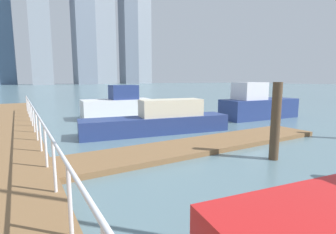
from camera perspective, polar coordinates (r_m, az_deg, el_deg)
ground_plane at (r=18.06m, az=-18.70°, el=-0.28°), size 300.00×300.00×0.00m
floating_dock at (r=9.89m, az=7.44°, el=-6.31°), size 11.56×2.00×0.18m
boardwalk_railing at (r=7.01m, az=-25.96°, el=-3.59°), size 0.06×26.72×1.08m
dock_piling_2 at (r=8.84m, az=23.04°, el=-0.94°), size 0.30×0.30×2.52m
dock_piling_3 at (r=17.80m, az=15.31°, el=3.13°), size 0.32×0.32×2.08m
moored_boat_1 at (r=18.09m, az=19.45°, el=2.50°), size 5.60×2.28×2.42m
moored_boat_2 at (r=12.36m, az=-1.74°, el=-0.80°), size 7.37×2.58×1.63m
moored_boat_5 at (r=17.47m, az=-11.18°, el=2.52°), size 4.68×2.25×2.22m
skyline_tower_4 at (r=154.75m, az=-18.71°, el=21.24°), size 10.70×12.60×76.04m
skyline_tower_5 at (r=160.30m, az=-14.15°, el=16.42°), size 12.76×7.91×51.09m
skyline_tower_6 at (r=175.51m, az=-8.94°, el=17.66°), size 9.20×12.55×62.03m
skyline_tower_7 at (r=179.51m, az=-5.81°, el=17.81°), size 10.15×7.61×63.96m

